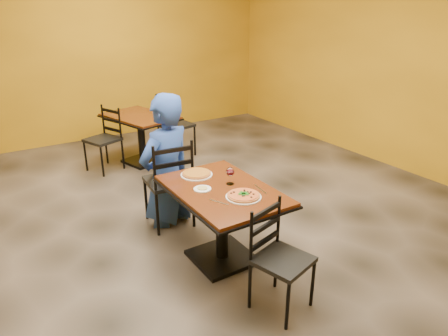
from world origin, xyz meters
TOP-DOWN VIEW (x-y plane):
  - floor at (0.00, 0.00)m, footprint 7.00×8.00m
  - wall_back at (0.00, 4.00)m, footprint 7.00×0.01m
  - wall_right at (3.50, 0.00)m, footprint 0.01×8.00m
  - table_main at (0.00, -0.50)m, footprint 0.83×1.23m
  - table_second at (0.35, 2.38)m, footprint 1.04×1.29m
  - chair_main_near at (0.04, -1.32)m, footprint 0.49×0.49m
  - chair_main_far at (-0.12, 0.42)m, footprint 0.49×0.49m
  - chair_second_left at (-0.24, 2.38)m, footprint 0.54×0.54m
  - chair_second_right at (0.94, 2.38)m, footprint 0.53×0.53m
  - diner at (-0.11, 0.48)m, footprint 0.80×0.65m
  - plate_main at (0.06, -0.75)m, footprint 0.31×0.31m
  - pizza_main at (0.06, -0.75)m, footprint 0.28×0.28m
  - plate_far at (-0.05, -0.11)m, footprint 0.31×0.31m
  - pizza_far at (-0.05, -0.11)m, footprint 0.28×0.28m
  - side_plate at (-0.16, -0.42)m, footprint 0.16×0.16m
  - dip at (-0.16, -0.42)m, footprint 0.09×0.09m
  - wine_glass at (0.12, -0.45)m, footprint 0.08×0.08m
  - fork at (-0.17, -0.72)m, footprint 0.09×0.18m
  - knife at (0.28, -0.70)m, footprint 0.04×0.21m

SIDE VIEW (x-z plane):
  - floor at x=0.00m, z-range -0.01..0.01m
  - chair_main_near at x=0.04m, z-range 0.00..0.88m
  - chair_second_left at x=-0.24m, z-range 0.00..0.93m
  - chair_second_right at x=0.94m, z-range 0.00..1.00m
  - chair_main_far at x=-0.12m, z-range 0.00..1.00m
  - table_second at x=0.35m, z-range 0.18..0.93m
  - table_main at x=0.00m, z-range 0.18..0.93m
  - diner at x=-0.11m, z-range 0.00..1.46m
  - fork at x=-0.17m, z-range 0.75..0.75m
  - knife at x=0.28m, z-range 0.75..0.75m
  - plate_main at x=0.06m, z-range 0.75..0.76m
  - plate_far at x=-0.05m, z-range 0.75..0.76m
  - side_plate at x=-0.16m, z-range 0.75..0.76m
  - dip at x=-0.16m, z-range 0.76..0.77m
  - pizza_main at x=0.06m, z-range 0.76..0.78m
  - pizza_far at x=-0.05m, z-range 0.76..0.78m
  - wine_glass at x=0.12m, z-range 0.75..0.93m
  - wall_back at x=0.00m, z-range 0.00..3.00m
  - wall_right at x=3.50m, z-range 0.00..3.00m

